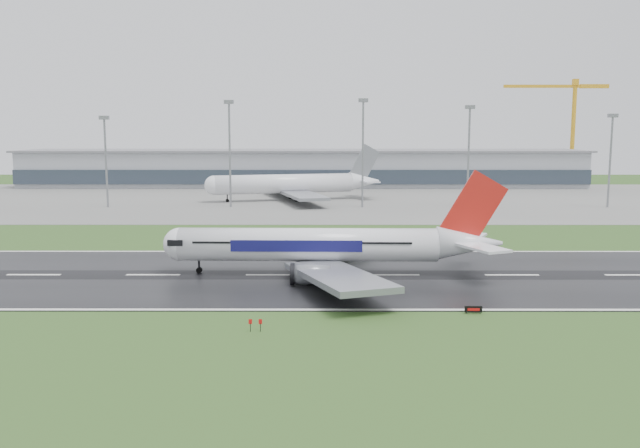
{
  "coord_description": "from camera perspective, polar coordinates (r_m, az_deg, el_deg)",
  "views": [
    {
      "loc": [
        8.12,
        -108.38,
        23.88
      ],
      "look_at": [
        7.88,
        12.0,
        7.0
      ],
      "focal_mm": 37.21,
      "sensor_mm": 36.0,
      "label": 1
    }
  ],
  "objects": [
    {
      "name": "ground",
      "position": [
        111.27,
        -4.09,
        -4.43
      ],
      "size": [
        520.0,
        520.0,
        0.0
      ],
      "primitive_type": "plane",
      "color": "#28491B",
      "rests_on": "ground"
    },
    {
      "name": "floodmast_2",
      "position": [
        210.48,
        -7.76,
        5.8
      ],
      "size": [
        0.64,
        0.64,
        32.29
      ],
      "primitive_type": "cylinder",
      "color": "gray",
      "rests_on": "ground"
    },
    {
      "name": "floodmast_5",
      "position": [
        227.42,
        23.67,
        4.84
      ],
      "size": [
        0.64,
        0.64,
        28.1
      ],
      "primitive_type": "cylinder",
      "color": "gray",
      "rests_on": "ground"
    },
    {
      "name": "floodmast_3",
      "position": [
        208.91,
        3.7,
        5.91
      ],
      "size": [
        0.64,
        0.64,
        32.78
      ],
      "primitive_type": "cylinder",
      "color": "gray",
      "rests_on": "ground"
    },
    {
      "name": "parked_airliner",
      "position": [
        230.17,
        -2.47,
        4.36
      ],
      "size": [
        76.95,
        73.93,
        18.57
      ],
      "primitive_type": null,
      "rotation": [
        0.0,
        0.0,
        0.27
      ],
      "color": "white",
      "rests_on": "apron"
    },
    {
      "name": "floodmast_1",
      "position": [
        219.31,
        -17.92,
        4.95
      ],
      "size": [
        0.64,
        0.64,
        27.47
      ],
      "primitive_type": "cylinder",
      "color": "gray",
      "rests_on": "ground"
    },
    {
      "name": "runway_sign",
      "position": [
        90.4,
        13.05,
        -7.2
      ],
      "size": [
        2.31,
        0.7,
        1.04
      ],
      "primitive_type": null,
      "rotation": [
        0.0,
        0.0,
        0.2
      ],
      "color": "black",
      "rests_on": "ground"
    },
    {
      "name": "apron",
      "position": [
        234.73,
        -1.87,
        2.15
      ],
      "size": [
        400.0,
        130.0,
        0.08
      ],
      "primitive_type": "cube",
      "color": "slate",
      "rests_on": "ground"
    },
    {
      "name": "floodmast_4",
      "position": [
        213.59,
        12.64,
        5.5
      ],
      "size": [
        0.64,
        0.64,
        30.71
      ],
      "primitive_type": "cylinder",
      "color": "gray",
      "rests_on": "ground"
    },
    {
      "name": "main_airliner",
      "position": [
        110.46,
        1.05,
        -0.04
      ],
      "size": [
        57.74,
        55.09,
        16.73
      ],
      "primitive_type": null,
      "rotation": [
        0.0,
        0.0,
        -0.02
      ],
      "color": "white",
      "rests_on": "runway"
    },
    {
      "name": "terminal",
      "position": [
        293.94,
        -1.48,
        4.78
      ],
      "size": [
        240.0,
        36.0,
        15.0
      ],
      "primitive_type": "cube",
      "color": "#91949C",
      "rests_on": "ground"
    },
    {
      "name": "runway",
      "position": [
        111.26,
        -4.09,
        -4.41
      ],
      "size": [
        400.0,
        45.0,
        0.1
      ],
      "primitive_type": "cube",
      "color": "black",
      "rests_on": "ground"
    },
    {
      "name": "tower_crane",
      "position": [
        329.49,
        20.92,
        7.41
      ],
      "size": [
        48.08,
        2.94,
        47.19
      ],
      "primitive_type": null,
      "rotation": [
        0.0,
        0.0,
        0.01
      ],
      "color": "gold",
      "rests_on": "ground"
    }
  ]
}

